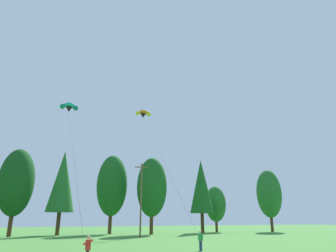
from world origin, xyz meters
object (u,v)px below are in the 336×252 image
(kite_flyer_mid, at_px, (200,239))
(parafoil_kite_high_teal, at_px, (69,107))
(utility_pole, at_px, (141,197))
(kite_flyer_near, at_px, (88,248))
(parafoil_kite_mid_orange, at_px, (143,114))

(kite_flyer_mid, bearing_deg, parafoil_kite_high_teal, 132.08)
(utility_pole, bearing_deg, kite_flyer_near, -115.06)
(parafoil_kite_high_teal, distance_m, parafoil_kite_mid_orange, 12.54)
(kite_flyer_mid, distance_m, parafoil_kite_high_teal, 21.99)
(utility_pole, bearing_deg, kite_flyer_mid, -94.43)
(kite_flyer_mid, relative_size, parafoil_kite_high_teal, 0.10)
(kite_flyer_near, relative_size, kite_flyer_mid, 1.00)
(utility_pole, height_order, parafoil_kite_mid_orange, parafoil_kite_mid_orange)
(kite_flyer_mid, distance_m, parafoil_kite_mid_orange, 24.18)
(utility_pole, height_order, kite_flyer_mid, utility_pole)
(utility_pole, relative_size, parafoil_kite_high_teal, 0.64)
(parafoil_kite_mid_orange, bearing_deg, parafoil_kite_high_teal, -156.00)
(parafoil_kite_high_teal, relative_size, parafoil_kite_mid_orange, 0.98)
(kite_flyer_near, xyz_separation_m, kite_flyer_mid, (10.45, 4.73, -0.01))
(kite_flyer_near, bearing_deg, utility_pole, 64.94)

